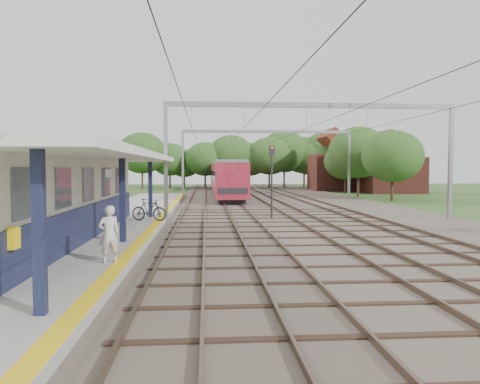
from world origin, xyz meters
name	(u,v)px	position (x,y,z in m)	size (l,w,h in m)	color
ground	(308,287)	(0.00, 0.00, 0.00)	(160.00, 160.00, 0.00)	#2D4C1E
ballast_bed	(280,202)	(4.00, 30.00, 0.05)	(18.00, 90.00, 0.10)	#473D33
platform	(119,222)	(-7.50, 14.00, 0.17)	(5.00, 52.00, 0.35)	gray
yellow_stripe	(160,219)	(-5.25, 14.00, 0.35)	(0.45, 52.00, 0.01)	yellow
station_building	(51,196)	(-8.88, 7.00, 2.04)	(3.41, 18.00, 3.40)	beige
canopy	(72,156)	(-7.77, 6.00, 3.64)	(6.40, 20.00, 3.44)	black
rail_tracks	(252,201)	(1.50, 30.00, 0.18)	(11.80, 88.00, 0.15)	brown
catenary_system	(281,139)	(3.39, 25.28, 5.51)	(17.22, 88.00, 7.00)	gray
tree_band	(250,156)	(3.84, 57.12, 4.92)	(31.72, 30.88, 8.82)	#382619
house_near	(392,169)	(21.00, 46.00, 2.99)	(7.00, 6.12, 7.89)	brown
house_far	(340,168)	(16.00, 52.00, 3.23)	(8.00, 6.12, 8.66)	brown
person	(109,234)	(-5.60, 1.97, 1.21)	(0.63, 0.41, 1.73)	silver
bicycle	(149,210)	(-5.75, 13.03, 0.94)	(0.56, 1.98, 1.19)	black
train	(224,177)	(-0.50, 43.89, 2.11)	(2.88, 35.82, 3.78)	black
signal_post	(272,172)	(1.35, 16.42, 2.91)	(0.34, 0.30, 4.55)	black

